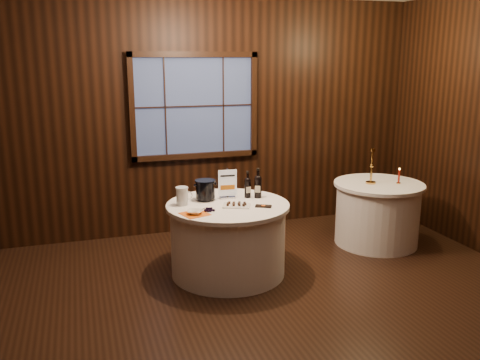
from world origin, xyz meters
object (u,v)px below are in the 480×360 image
object	(u,v)px
port_bottle_left	(248,186)
side_table	(377,213)
main_table	(228,238)
glass_pitcher	(182,196)
red_candle	(399,177)
port_bottle_right	(258,185)
ice_bucket	(205,190)
sign_stand	(228,188)
chocolate_box	(263,206)
brass_candlestick	(371,171)
chocolate_plate	(237,205)
cracker_bowl	(195,212)
grape_bunch	(209,209)

from	to	relation	value
port_bottle_left	side_table	bearing A→B (deg)	6.86
main_table	glass_pitcher	size ratio (longest dim) A/B	6.80
side_table	red_candle	world-z (taller)	red_candle
port_bottle_right	ice_bucket	world-z (taller)	port_bottle_right
sign_stand	chocolate_box	distance (m)	0.51
brass_candlestick	glass_pitcher	bearing A→B (deg)	-174.89
main_table	chocolate_box	distance (m)	0.55
chocolate_plate	brass_candlestick	distance (m)	1.89
main_table	red_candle	bearing A→B (deg)	5.20
red_candle	port_bottle_left	bearing A→B (deg)	-178.97
port_bottle_left	glass_pitcher	xyz separation A→B (m)	(-0.73, -0.07, -0.03)
ice_bucket	chocolate_box	world-z (taller)	ice_bucket
chocolate_plate	cracker_bowl	size ratio (longest dim) A/B	2.19
side_table	port_bottle_left	world-z (taller)	port_bottle_left
ice_bucket	cracker_bowl	xyz separation A→B (m)	(-0.22, -0.45, -0.09)
chocolate_plate	glass_pitcher	xyz separation A→B (m)	(-0.51, 0.23, 0.08)
ice_bucket	chocolate_box	bearing A→B (deg)	-39.68
sign_stand	chocolate_plate	size ratio (longest dim) A/B	1.00
cracker_bowl	red_candle	bearing A→B (deg)	9.83
port_bottle_left	brass_candlestick	xyz separation A→B (m)	(1.62, 0.14, 0.03)
sign_stand	ice_bucket	world-z (taller)	sign_stand
cracker_bowl	port_bottle_left	bearing A→B (deg)	31.54
port_bottle_right	ice_bucket	bearing A→B (deg)	-162.21
red_candle	glass_pitcher	bearing A→B (deg)	-177.85
glass_pitcher	red_candle	world-z (taller)	red_candle
chocolate_box	brass_candlestick	distance (m)	1.67
chocolate_box	grape_bunch	size ratio (longest dim) A/B	0.94
sign_stand	red_candle	bearing A→B (deg)	4.22
chocolate_plate	red_candle	bearing A→B (deg)	8.62
side_table	glass_pitcher	world-z (taller)	glass_pitcher
side_table	chocolate_box	size ratio (longest dim) A/B	6.63
port_bottle_left	chocolate_plate	size ratio (longest dim) A/B	0.90
sign_stand	ice_bucket	bearing A→B (deg)	-173.62
side_table	ice_bucket	distance (m)	2.25
brass_candlestick	red_candle	size ratio (longest dim) A/B	2.24
ice_bucket	red_candle	xyz separation A→B (m)	(2.39, 0.00, -0.04)
glass_pitcher	brass_candlestick	xyz separation A→B (m)	(2.35, 0.21, 0.06)
chocolate_box	cracker_bowl	distance (m)	0.72
red_candle	cracker_bowl	bearing A→B (deg)	-170.17
port_bottle_left	glass_pitcher	size ratio (longest dim) A/B	1.55
cracker_bowl	red_candle	distance (m)	2.65
red_candle	ice_bucket	bearing A→B (deg)	-179.89
grape_bunch	side_table	bearing A→B (deg)	12.53
chocolate_plate	red_candle	size ratio (longest dim) A/B	1.69
glass_pitcher	red_candle	xyz separation A→B (m)	(2.66, 0.10, -0.02)
grape_bunch	chocolate_box	bearing A→B (deg)	-2.01
chocolate_plate	cracker_bowl	distance (m)	0.48
brass_candlestick	ice_bucket	bearing A→B (deg)	-176.85
main_table	glass_pitcher	xyz separation A→B (m)	(-0.46, 0.10, 0.48)
port_bottle_left	chocolate_box	world-z (taller)	port_bottle_left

